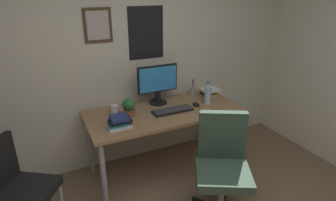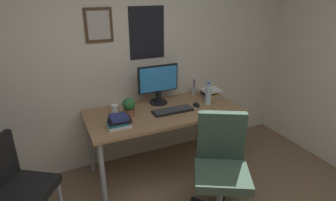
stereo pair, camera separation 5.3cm
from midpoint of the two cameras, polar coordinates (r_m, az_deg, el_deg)
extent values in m
cube|color=beige|center=(3.12, -9.79, 9.75)|extent=(4.40, 0.08, 2.60)
cube|color=#4C3823|center=(2.97, -14.60, 14.56)|extent=(0.28, 0.02, 0.34)
cube|color=beige|center=(2.96, -14.55, 14.54)|extent=(0.22, 0.00, 0.28)
cube|color=black|center=(3.13, -4.98, 13.49)|extent=(0.40, 0.01, 0.56)
cube|color=#936D47|center=(2.98, -1.34, -2.29)|extent=(1.63, 0.75, 0.03)
cylinder|color=#9EA0A5|center=(2.71, -13.52, -14.70)|extent=(0.05, 0.05, 0.70)
cylinder|color=#9EA0A5|center=(3.27, 13.33, -7.81)|extent=(0.05, 0.05, 0.70)
cylinder|color=#9EA0A5|center=(3.24, -16.05, -8.42)|extent=(0.05, 0.05, 0.70)
cylinder|color=#9EA0A5|center=(3.72, 7.34, -3.55)|extent=(0.05, 0.05, 0.70)
cube|color=#334738|center=(2.53, 10.46, -14.35)|extent=(0.62, 0.62, 0.08)
cube|color=#334738|center=(2.56, 10.32, -6.89)|extent=(0.40, 0.26, 0.45)
cylinder|color=#9EA0A5|center=(2.69, 10.08, -18.65)|extent=(0.08, 0.08, 0.42)
cylinder|color=black|center=(3.02, 10.93, -18.07)|extent=(0.05, 0.05, 0.04)
cylinder|color=black|center=(2.92, 4.74, -19.43)|extent=(0.05, 0.05, 0.04)
cube|color=black|center=(2.60, -27.56, -16.29)|extent=(0.58, 0.58, 0.07)
cylinder|color=#9EA0A5|center=(2.95, -27.71, -17.25)|extent=(0.05, 0.05, 0.41)
cylinder|color=black|center=(3.16, -2.52, -0.38)|extent=(0.20, 0.20, 0.01)
cube|color=black|center=(3.14, -2.54, 0.76)|extent=(0.05, 0.04, 0.12)
cube|color=black|center=(3.07, -2.64, 4.44)|extent=(0.46, 0.02, 0.30)
cube|color=#338CD8|center=(3.06, -2.49, 4.34)|extent=(0.43, 0.00, 0.27)
cube|color=black|center=(2.94, 0.40, -2.05)|extent=(0.43, 0.15, 0.02)
cube|color=#38383A|center=(2.94, 0.40, -1.82)|extent=(0.41, 0.13, 0.00)
ellipsoid|color=black|center=(3.09, 5.21, -0.78)|extent=(0.06, 0.11, 0.04)
cylinder|color=silver|center=(3.14, 7.57, 1.09)|extent=(0.07, 0.07, 0.20)
cylinder|color=silver|center=(3.10, 7.68, 3.16)|extent=(0.03, 0.03, 0.04)
cylinder|color=#2659B2|center=(3.09, 7.71, 3.60)|extent=(0.03, 0.03, 0.01)
cylinder|color=white|center=(2.92, -11.27, -1.89)|extent=(0.07, 0.07, 0.10)
torus|color=white|center=(2.93, -10.35, -1.64)|extent=(0.05, 0.01, 0.05)
cylinder|color=brown|center=(2.86, -8.40, -2.49)|extent=(0.11, 0.11, 0.07)
sphere|color=#2D6B33|center=(2.82, -8.50, -0.78)|extent=(0.13, 0.13, 0.13)
ellipsoid|color=#287A38|center=(2.83, -9.25, -0.45)|extent=(0.07, 0.08, 0.02)
ellipsoid|color=#287A38|center=(2.85, -8.08, -0.25)|extent=(0.07, 0.08, 0.02)
ellipsoid|color=#287A38|center=(2.78, -8.84, -0.77)|extent=(0.08, 0.07, 0.02)
cylinder|color=#9EA0A5|center=(3.41, 4.57, 1.97)|extent=(0.07, 0.07, 0.09)
cylinder|color=#263FBF|center=(3.39, 4.65, 3.26)|extent=(0.01, 0.01, 0.13)
cylinder|color=red|center=(3.38, 4.72, 3.18)|extent=(0.01, 0.01, 0.13)
cylinder|color=black|center=(3.38, 4.73, 3.18)|extent=(0.01, 0.01, 0.13)
cylinder|color=#9EA0A5|center=(3.39, 4.76, 3.31)|extent=(0.01, 0.03, 0.14)
cylinder|color=#9EA0A5|center=(3.38, 4.52, 3.27)|extent=(0.01, 0.02, 0.14)
cube|color=gray|center=(3.37, 7.97, 0.92)|extent=(0.20, 0.15, 0.02)
cube|color=gold|center=(3.36, 7.98, 1.24)|extent=(0.17, 0.13, 0.03)
cube|color=black|center=(3.35, 7.72, 1.68)|extent=(0.17, 0.11, 0.03)
cube|color=silver|center=(3.34, 8.07, 2.16)|extent=(0.20, 0.16, 0.03)
cube|color=silver|center=(2.66, -10.38, -5.22)|extent=(0.22, 0.14, 0.02)
cube|color=#26727A|center=(2.65, -10.78, -4.74)|extent=(0.17, 0.12, 0.03)
cube|color=black|center=(2.64, -10.25, -4.12)|extent=(0.21, 0.11, 0.03)
cube|color=navy|center=(2.63, -10.52, -3.52)|extent=(0.16, 0.16, 0.03)
camera|label=1|loc=(0.03, -90.53, -0.22)|focal=30.01mm
camera|label=2|loc=(0.03, 89.47, 0.22)|focal=30.01mm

